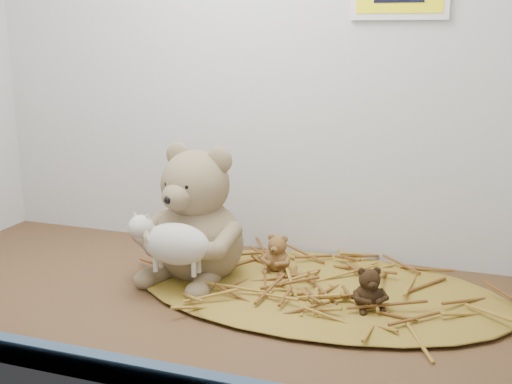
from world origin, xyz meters
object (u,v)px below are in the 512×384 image
at_px(toy_lamb, 176,244).
at_px(mini_teddy_brown, 369,287).
at_px(mini_teddy_tan, 278,252).
at_px(main_teddy, 198,213).

xyz_separation_m(toy_lamb, mini_teddy_brown, (0.33, 0.04, -0.05)).
bearing_deg(mini_teddy_brown, mini_teddy_tan, 121.72).
height_order(toy_lamb, mini_teddy_brown, toy_lamb).
xyz_separation_m(mini_teddy_tan, mini_teddy_brown, (0.20, -0.12, 0.00)).
relative_size(main_teddy, mini_teddy_tan, 3.55).
relative_size(toy_lamb, mini_teddy_brown, 2.21).
bearing_deg(mini_teddy_brown, main_teddy, 143.02).
xyz_separation_m(main_teddy, mini_teddy_brown, (0.33, -0.06, -0.08)).
distance_m(main_teddy, toy_lamb, 0.10).
bearing_deg(main_teddy, toy_lamb, -78.51).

